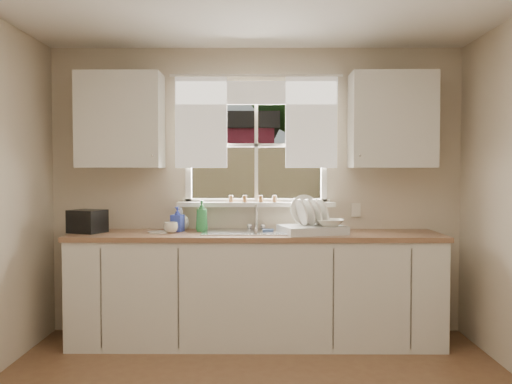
{
  "coord_description": "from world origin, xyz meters",
  "views": [
    {
      "loc": [
        0.03,
        -2.78,
        1.42
      ],
      "look_at": [
        0.0,
        1.65,
        1.25
      ],
      "focal_mm": 38.0,
      "sensor_mm": 36.0,
      "label": 1
    }
  ],
  "objects_px": {
    "cup": "(171,228)",
    "soap_bottle_a": "(202,216)",
    "dish_rack": "(312,225)",
    "black_appliance": "(87,221)"
  },
  "relations": [
    {
      "from": "dish_rack",
      "to": "soap_bottle_a",
      "type": "distance_m",
      "value": 0.93
    },
    {
      "from": "soap_bottle_a",
      "to": "black_appliance",
      "type": "xyz_separation_m",
      "value": [
        -0.94,
        -0.09,
        -0.04
      ]
    },
    {
      "from": "dish_rack",
      "to": "cup",
      "type": "relative_size",
      "value": 5.0
    },
    {
      "from": "dish_rack",
      "to": "black_appliance",
      "type": "distance_m",
      "value": 1.86
    },
    {
      "from": "dish_rack",
      "to": "soap_bottle_a",
      "type": "height_order",
      "value": "dish_rack"
    },
    {
      "from": "dish_rack",
      "to": "soap_bottle_a",
      "type": "relative_size",
      "value": 2.19
    },
    {
      "from": "cup",
      "to": "soap_bottle_a",
      "type": "bearing_deg",
      "value": 23.21
    },
    {
      "from": "dish_rack",
      "to": "black_appliance",
      "type": "relative_size",
      "value": 2.24
    },
    {
      "from": "dish_rack",
      "to": "black_appliance",
      "type": "height_order",
      "value": "dish_rack"
    },
    {
      "from": "dish_rack",
      "to": "cup",
      "type": "bearing_deg",
      "value": 179.14
    }
  ]
}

